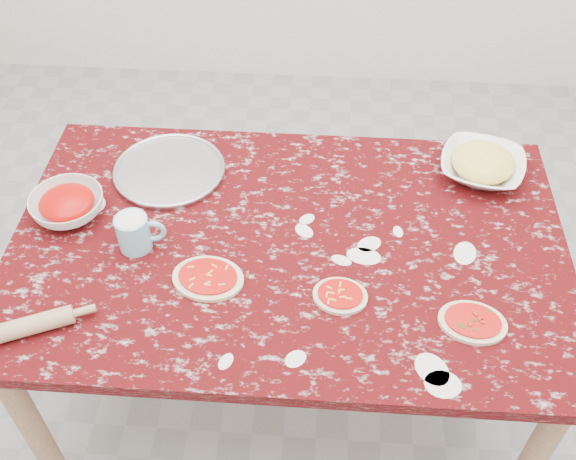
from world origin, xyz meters
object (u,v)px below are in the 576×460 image
at_px(cheese_bowl, 482,167).
at_px(flour_mug, 135,232).
at_px(worktable, 288,261).
at_px(pizza_tray, 169,171).
at_px(rolling_pin, 23,327).
at_px(sauce_bowl, 68,206).

bearing_deg(cheese_bowl, flour_mug, -159.44).
distance_m(worktable, pizza_tray, 0.49).
distance_m(pizza_tray, cheese_bowl, 0.99).
relative_size(worktable, rolling_pin, 6.46).
distance_m(flour_mug, rolling_pin, 0.38).
distance_m(worktable, rolling_pin, 0.75).
bearing_deg(sauce_bowl, cheese_bowl, 12.10).
xyz_separation_m(pizza_tray, rolling_pin, (-0.25, -0.64, 0.02)).
relative_size(worktable, pizza_tray, 4.64).
xyz_separation_m(sauce_bowl, flour_mug, (0.23, -0.11, 0.02)).
xyz_separation_m(sauce_bowl, rolling_pin, (0.02, -0.43, -0.01)).
distance_m(worktable, flour_mug, 0.45).
bearing_deg(flour_mug, rolling_pin, -124.32).
relative_size(pizza_tray, cheese_bowl, 1.33).
bearing_deg(worktable, flour_mug, -174.05).
bearing_deg(flour_mug, worktable, 5.95).
bearing_deg(pizza_tray, flour_mug, -95.27).
bearing_deg(flour_mug, cheese_bowl, 20.56).
bearing_deg(worktable, pizza_tray, 145.43).
bearing_deg(worktable, cheese_bowl, 29.77).
height_order(sauce_bowl, cheese_bowl, sauce_bowl).
height_order(sauce_bowl, rolling_pin, sauce_bowl).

